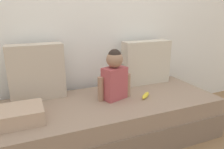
{
  "coord_description": "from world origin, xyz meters",
  "views": [
    {
      "loc": [
        -0.67,
        -1.69,
        1.21
      ],
      "look_at": [
        0.04,
        0.0,
        0.66
      ],
      "focal_mm": 33.8,
      "sensor_mm": 36.0,
      "label": 1
    }
  ],
  "objects": [
    {
      "name": "folded_blanket",
      "position": [
        -0.79,
        -0.1,
        0.46
      ],
      "size": [
        0.4,
        0.28,
        0.11
      ],
      "primitive_type": "cube",
      "color": "tan",
      "rests_on": "couch"
    },
    {
      "name": "couch",
      "position": [
        0.0,
        0.0,
        0.2
      ],
      "size": [
        2.14,
        0.83,
        0.41
      ],
      "color": "#826C5B",
      "rests_on": "ground"
    },
    {
      "name": "banana",
      "position": [
        0.36,
        -0.07,
        0.43
      ],
      "size": [
        0.16,
        0.15,
        0.04
      ],
      "primitive_type": "ellipsoid",
      "rotation": [
        0.0,
        0.0,
        0.72
      ],
      "color": "yellow",
      "rests_on": "couch"
    },
    {
      "name": "throw_pillow_right",
      "position": [
        0.59,
        0.31,
        0.65
      ],
      "size": [
        0.55,
        0.16,
        0.48
      ],
      "primitive_type": "cube",
      "color": "beige",
      "rests_on": "couch"
    },
    {
      "name": "throw_pillow_left",
      "position": [
        -0.59,
        0.31,
        0.67
      ],
      "size": [
        0.49,
        0.16,
        0.52
      ],
      "primitive_type": "cube",
      "color": "#C1B29E",
      "rests_on": "couch"
    },
    {
      "name": "toddler",
      "position": [
        0.07,
        0.03,
        0.64
      ],
      "size": [
        0.33,
        0.2,
        0.48
      ],
      "color": "#B24C51",
      "rests_on": "couch"
    },
    {
      "name": "back_wall",
      "position": [
        0.0,
        0.54,
        1.3
      ],
      "size": [
        5.34,
        0.1,
        2.6
      ],
      "primitive_type": "cube",
      "color": "white",
      "rests_on": "ground"
    },
    {
      "name": "ground_plane",
      "position": [
        0.0,
        0.0,
        0.0
      ],
      "size": [
        12.0,
        12.0,
        0.0
      ],
      "primitive_type": "plane",
      "color": "#93704C"
    }
  ]
}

